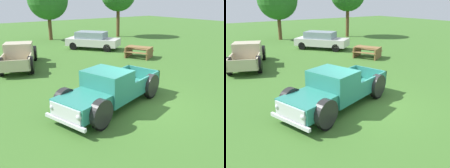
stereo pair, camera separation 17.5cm
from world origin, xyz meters
The scene contains 5 objects.
ground_plane centered at (0.00, 0.00, 0.00)m, with size 80.00×80.00×0.00m, color #3D6B28.
pickup_truck_foreground centered at (-1.32, 0.41, 0.72)m, with size 5.21×3.11×1.50m.
pickup_truck_behind_left centered at (-2.10, 8.74, 0.70)m, with size 3.39×5.09×1.47m.
sedan_distant_a centered at (4.45, 10.66, 0.76)m, with size 4.05×4.53×1.45m.
picnic_table centered at (5.49, 6.07, 0.49)m, with size 2.15×2.28×0.78m.
Camera 1 is at (-6.02, -6.38, 3.95)m, focal length 37.99 mm.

